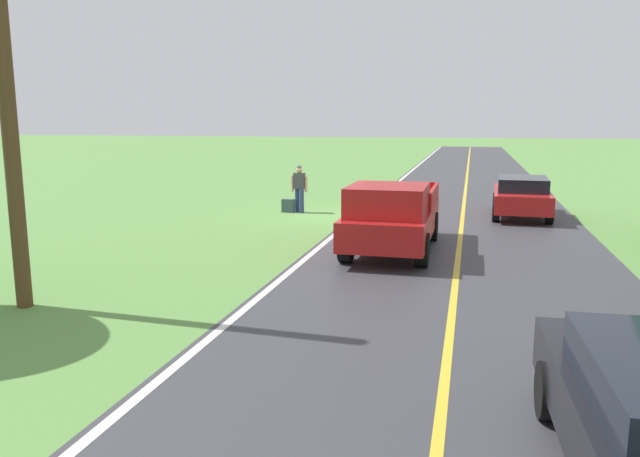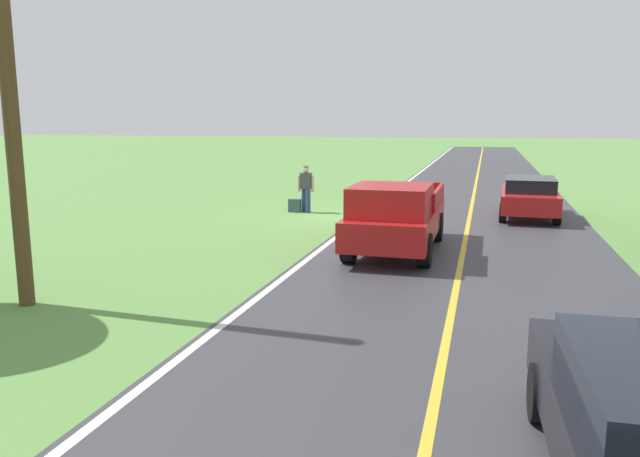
# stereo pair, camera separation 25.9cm
# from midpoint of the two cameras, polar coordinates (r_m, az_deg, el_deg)

# --- Properties ---
(ground_plane) EXTENTS (200.00, 200.00, 0.00)m
(ground_plane) POSITION_cam_midpoint_polar(r_m,az_deg,el_deg) (21.80, 1.72, 1.18)
(ground_plane) COLOR #609347
(road_surface) EXTENTS (7.65, 120.00, 0.00)m
(road_surface) POSITION_cam_midpoint_polar(r_m,az_deg,el_deg) (21.22, 14.03, 0.64)
(road_surface) COLOR #3D3D42
(road_surface) RESTS_ON ground
(lane_edge_line) EXTENTS (0.16, 117.60, 0.00)m
(lane_edge_line) POSITION_cam_midpoint_polar(r_m,az_deg,el_deg) (21.59, 4.32, 1.08)
(lane_edge_line) COLOR silver
(lane_edge_line) RESTS_ON ground
(lane_centre_line) EXTENTS (0.14, 117.60, 0.00)m
(lane_centre_line) POSITION_cam_midpoint_polar(r_m,az_deg,el_deg) (21.22, 14.03, 0.65)
(lane_centre_line) COLOR gold
(lane_centre_line) RESTS_ON ground
(hitchhiker_walking) EXTENTS (0.62, 0.51, 1.75)m
(hitchhiker_walking) POSITION_cam_midpoint_polar(r_m,az_deg,el_deg) (22.55, -0.97, 3.99)
(hitchhiker_walking) COLOR navy
(hitchhiker_walking) RESTS_ON ground
(suitcase_carried) EXTENTS (0.47, 0.21, 0.49)m
(suitcase_carried) POSITION_cam_midpoint_polar(r_m,az_deg,el_deg) (22.68, -2.04, 2.15)
(suitcase_carried) COLOR #384C56
(suitcase_carried) RESTS_ON ground
(pickup_truck_passing) EXTENTS (2.13, 5.41, 1.82)m
(pickup_truck_passing) POSITION_cam_midpoint_polar(r_m,az_deg,el_deg) (15.77, 7.54, 1.22)
(pickup_truck_passing) COLOR #B21919
(pickup_truck_passing) RESTS_ON ground
(sedan_near_oncoming) EXTENTS (2.05, 4.46, 1.41)m
(sedan_near_oncoming) POSITION_cam_midpoint_polar(r_m,az_deg,el_deg) (22.60, 19.24, 2.87)
(sedan_near_oncoming) COLOR red
(sedan_near_oncoming) RESTS_ON ground
(utility_pole_roadside) EXTENTS (0.28, 0.28, 8.15)m
(utility_pole_roadside) POSITION_cam_midpoint_polar(r_m,az_deg,el_deg) (12.15, -26.52, 12.36)
(utility_pole_roadside) COLOR brown
(utility_pole_roadside) RESTS_ON ground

